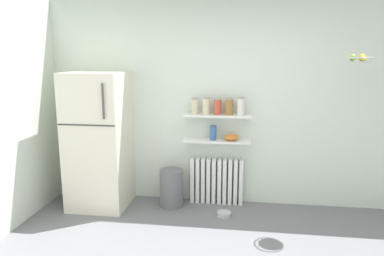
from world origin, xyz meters
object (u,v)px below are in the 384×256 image
Objects in this scene: trash_bin at (171,188)px; pet_food_bowl at (224,214)px; storage_jar_4 at (241,106)px; storage_jar_0 at (195,106)px; vase at (213,133)px; storage_jar_3 at (229,107)px; refrigerator at (99,141)px; radiator at (217,181)px; storage_jar_2 at (218,107)px; storage_jar_1 at (206,106)px; shelf_bowl at (231,137)px; hanging_fruit_basket at (359,59)px.

trash_bin reaches higher than pet_food_bowl.
storage_jar_4 is 1.33× the size of pet_food_bowl.
storage_jar_0 reaches higher than vase.
storage_jar_3 is 0.14m from storage_jar_4.
refrigerator is 1.09m from trash_bin.
radiator is 0.59m from trash_bin.
storage_jar_2 is 0.34m from vase.
pet_food_bowl is at bearing -4.84° from refrigerator.
storage_jar_0 is 0.99× the size of storage_jar_3.
storage_jar_1 is 0.50m from shelf_bowl.
trash_bin is at bearing 5.06° from refrigerator.
storage_jar_0 and storage_jar_2 have the same top height.
radiator is at bearing 30.47° from vase.
storage_jar_4 is 1.22× the size of vase.
vase is at bearing 0.00° from storage_jar_1.
storage_jar_1 is at bearing 125.70° from pet_food_bowl.
refrigerator is 3.12m from hanging_fruit_basket.
shelf_bowl is (0.23, 0.00, -0.05)m from vase.
vase is (1.41, 0.23, 0.09)m from refrigerator.
storage_jar_4 is (0.14, 0.00, 0.01)m from storage_jar_3.
storage_jar_3 is at bearing -0.00° from vase.
storage_jar_1 reaches higher than vase.
refrigerator is 1.67m from storage_jar_3.
storage_jar_2 is 1.30m from pet_food_bowl.
storage_jar_0 is 0.95× the size of storage_jar_1.
vase is at bearing 180.00° from storage_jar_4.
storage_jar_2 is at bearing 108.15° from pet_food_bowl.
hanging_fruit_basket is (1.34, -0.39, 0.58)m from storage_jar_3.
shelf_bowl is at bearing 0.00° from storage_jar_1.
refrigerator is at bearing -174.94° from trash_bin.
vase is at bearing 165.83° from hanging_fruit_basket.
storage_jar_0 is 0.14m from storage_jar_1.
refrigerator reaches higher than vase.
refrigerator is 7.93× the size of storage_jar_1.
storage_jar_3 is 0.38m from shelf_bowl.
hanging_fruit_basket is at bearing -17.88° from storage_jar_4.
vase reaches higher than shelf_bowl.
storage_jar_2 is at bearing 0.00° from storage_jar_0.
storage_jar_4 is (0.42, 0.00, 0.00)m from storage_jar_1.
trash_bin is (-0.70, -0.15, -1.03)m from storage_jar_3.
trash_bin is at bearing -151.72° from storage_jar_0.
storage_jar_2 is 0.69× the size of hanging_fruit_basket.
storage_jar_1 is at bearing 166.59° from hanging_fruit_basket.
storage_jar_0 is 1.36m from pet_food_bowl.
radiator is 2.19m from hanging_fruit_basket.
refrigerator reaches higher than pet_food_bowl.
radiator reaches higher than pet_food_bowl.
pet_food_bowl is at bearing -114.41° from storage_jar_4.
storage_jar_1 is at bearing 180.00° from storage_jar_4.
trash_bin is at bearing -163.70° from vase.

